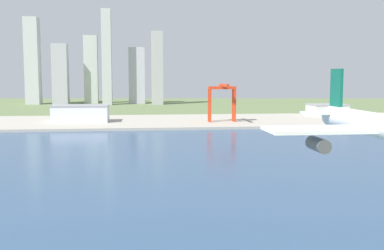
% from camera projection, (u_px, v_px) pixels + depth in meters
% --- Properties ---
extents(ground_plane, '(2400.00, 2400.00, 0.00)m').
position_uv_depth(ground_plane, '(136.00, 153.00, 293.44)').
color(ground_plane, '#5F7346').
extents(water_bay, '(840.00, 360.00, 0.15)m').
position_uv_depth(water_bay, '(136.00, 173.00, 234.14)').
color(water_bay, '#2D4C70').
rests_on(water_bay, ground).
extents(industrial_pier, '(840.00, 140.00, 2.50)m').
position_uv_depth(industrial_pier, '(137.00, 122.00, 481.07)').
color(industrial_pier, '#A9A395').
rests_on(industrial_pier, ground).
extents(airplane_landing, '(30.92, 36.95, 11.36)m').
position_uv_depth(airplane_landing, '(382.00, 127.00, 63.31)').
color(airplane_landing, white).
extents(port_crane_red, '(27.11, 43.29, 38.01)m').
position_uv_depth(port_crane_red, '(222.00, 94.00, 464.13)').
color(port_crane_red, red).
rests_on(port_crane_red, industrial_pier).
extents(warehouse_main, '(55.30, 31.82, 16.73)m').
position_uv_depth(warehouse_main, '(81.00, 113.00, 467.39)').
color(warehouse_main, silver).
rests_on(warehouse_main, industrial_pier).
extents(warehouse_annex, '(39.92, 34.21, 13.40)m').
position_uv_depth(warehouse_annex, '(327.00, 110.00, 536.32)').
color(warehouse_annex, silver).
rests_on(warehouse_annex, industrial_pier).
extents(distant_skyline, '(229.49, 60.38, 156.78)m').
position_uv_depth(distant_skyline, '(92.00, 68.00, 793.95)').
color(distant_skyline, '#BABDBF').
rests_on(distant_skyline, ground).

